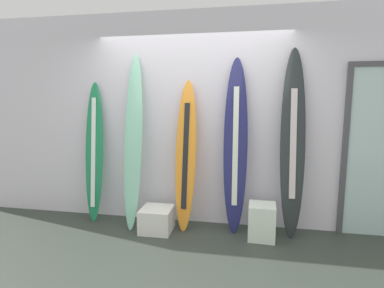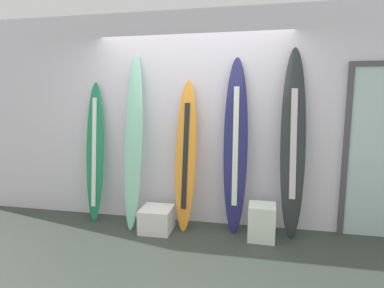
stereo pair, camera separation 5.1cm
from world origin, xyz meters
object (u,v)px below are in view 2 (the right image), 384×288
surfboard_emerald (95,153)px  surfboard_seafoam (134,141)px  display_block_center (262,222)px  surfboard_sunset (186,157)px  surfboard_navy (236,146)px  display_block_left (157,219)px  surfboard_charcoal (293,145)px

surfboard_emerald → surfboard_seafoam: surfboard_seafoam is taller
surfboard_emerald → display_block_center: size_ratio=4.45×
surfboard_sunset → surfboard_navy: surfboard_navy is taller
surfboard_seafoam → surfboard_emerald: bearing=172.0°
surfboard_seafoam → surfboard_sunset: bearing=2.8°
surfboard_navy → display_block_center: 0.96m
surfboard_navy → display_block_left: size_ratio=5.53×
surfboard_seafoam → display_block_center: (1.65, -0.12, -0.92)m
surfboard_emerald → surfboard_navy: (1.91, -0.01, 0.16)m
display_block_center → display_block_left: bearing=-179.2°
surfboard_seafoam → display_block_left: size_ratio=5.71×
surfboard_navy → display_block_center: (0.34, -0.19, -0.88)m
surfboard_sunset → display_block_center: (0.97, -0.16, -0.73)m
surfboard_navy → surfboard_emerald: bearing=179.6°
surfboard_navy → display_block_center: bearing=-29.8°
surfboard_charcoal → surfboard_seafoam: bearing=-178.1°
surfboard_seafoam → surfboard_sunset: size_ratio=1.18×
surfboard_sunset → display_block_center: size_ratio=4.47×
display_block_left → display_block_center: display_block_center is taller
surfboard_navy → surfboard_charcoal: (0.68, -0.01, 0.04)m
surfboard_charcoal → display_block_center: bearing=-151.0°
display_block_left → display_block_center: size_ratio=0.92×
surfboard_seafoam → display_block_left: surfboard_seafoam is taller
surfboard_emerald → surfboard_seafoam: bearing=-8.0°
surfboard_navy → display_block_left: bearing=-167.6°
surfboard_emerald → display_block_center: surfboard_emerald is taller
surfboard_emerald → surfboard_navy: bearing=-0.4°
surfboard_sunset → display_block_left: 0.88m
surfboard_sunset → display_block_center: bearing=-9.2°
surfboard_emerald → display_block_center: (2.25, -0.21, -0.72)m
surfboard_emerald → display_block_left: bearing=-13.5°
surfboard_seafoam → surfboard_charcoal: 2.00m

